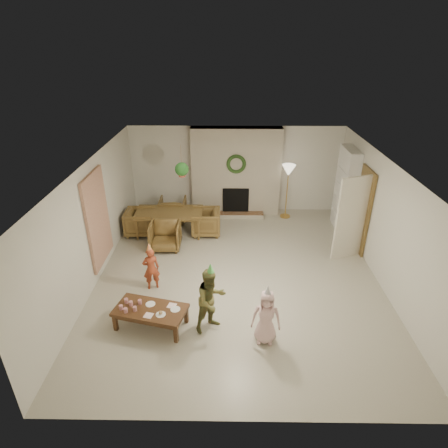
{
  "coord_description": "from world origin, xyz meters",
  "views": [
    {
      "loc": [
        -0.2,
        -6.85,
        4.7
      ],
      "look_at": [
        -0.3,
        0.4,
        1.05
      ],
      "focal_mm": 30.04,
      "sensor_mm": 36.0,
      "label": 1
    }
  ],
  "objects_px": {
    "dining_table": "(169,223)",
    "dining_chair_right": "(206,222)",
    "dining_chair_far": "(173,210)",
    "coffee_table_top": "(150,310)",
    "child_plaid": "(211,300)",
    "dining_chair_left": "(140,222)",
    "dining_chair_near": "(165,236)",
    "child_pink": "(266,317)",
    "child_red": "(151,269)"
  },
  "relations": [
    {
      "from": "dining_table",
      "to": "dining_chair_right",
      "type": "xyz_separation_m",
      "value": [
        0.95,
        0.02,
        0.03
      ]
    },
    {
      "from": "dining_chair_far",
      "to": "coffee_table_top",
      "type": "distance_m",
      "value": 4.32
    },
    {
      "from": "dining_chair_far",
      "to": "child_plaid",
      "type": "relative_size",
      "value": 0.61
    },
    {
      "from": "dining_table",
      "to": "child_plaid",
      "type": "distance_m",
      "value": 3.8
    },
    {
      "from": "dining_chair_left",
      "to": "child_plaid",
      "type": "bearing_deg",
      "value": -151.35
    },
    {
      "from": "dining_chair_right",
      "to": "coffee_table_top",
      "type": "xyz_separation_m",
      "value": [
        -0.78,
        -3.57,
        0.02
      ]
    },
    {
      "from": "dining_chair_near",
      "to": "child_pink",
      "type": "distance_m",
      "value": 3.81
    },
    {
      "from": "dining_table",
      "to": "dining_chair_near",
      "type": "distance_m",
      "value": 0.76
    },
    {
      "from": "dining_chair_far",
      "to": "child_pink",
      "type": "height_order",
      "value": "child_pink"
    },
    {
      "from": "coffee_table_top",
      "to": "child_red",
      "type": "relative_size",
      "value": 1.35
    },
    {
      "from": "dining_chair_left",
      "to": "coffee_table_top",
      "type": "distance_m",
      "value": 3.66
    },
    {
      "from": "child_red",
      "to": "child_pink",
      "type": "xyz_separation_m",
      "value": [
        2.21,
        -1.48,
        0.04
      ]
    },
    {
      "from": "coffee_table_top",
      "to": "child_red",
      "type": "xyz_separation_m",
      "value": [
        -0.19,
        1.15,
        0.11
      ]
    },
    {
      "from": "dining_chair_left",
      "to": "dining_chair_right",
      "type": "distance_m",
      "value": 1.72
    },
    {
      "from": "dining_chair_right",
      "to": "child_red",
      "type": "height_order",
      "value": "child_red"
    },
    {
      "from": "dining_chair_left",
      "to": "coffee_table_top",
      "type": "xyz_separation_m",
      "value": [
        0.94,
        -3.54,
        0.02
      ]
    },
    {
      "from": "dining_chair_right",
      "to": "dining_chair_far",
      "type": "bearing_deg",
      "value": -128.66
    },
    {
      "from": "dining_chair_far",
      "to": "child_plaid",
      "type": "bearing_deg",
      "value": 105.39
    },
    {
      "from": "dining_chair_far",
      "to": "child_pink",
      "type": "distance_m",
      "value": 5.14
    },
    {
      "from": "dining_chair_right",
      "to": "child_pink",
      "type": "relative_size",
      "value": 0.73
    },
    {
      "from": "child_plaid",
      "to": "child_pink",
      "type": "xyz_separation_m",
      "value": [
        0.93,
        -0.31,
        -0.1
      ]
    },
    {
      "from": "child_red",
      "to": "coffee_table_top",
      "type": "bearing_deg",
      "value": 80.71
    },
    {
      "from": "dining_chair_near",
      "to": "coffee_table_top",
      "type": "bearing_deg",
      "value": -87.55
    },
    {
      "from": "dining_chair_right",
      "to": "child_red",
      "type": "relative_size",
      "value": 0.79
    },
    {
      "from": "dining_chair_right",
      "to": "child_red",
      "type": "distance_m",
      "value": 2.6
    },
    {
      "from": "dining_chair_left",
      "to": "coffee_table_top",
      "type": "height_order",
      "value": "dining_chair_left"
    },
    {
      "from": "dining_table",
      "to": "dining_chair_right",
      "type": "bearing_deg",
      "value": -0.0
    },
    {
      "from": "dining_chair_near",
      "to": "child_plaid",
      "type": "xyz_separation_m",
      "value": [
        1.24,
        -2.81,
        0.27
      ]
    },
    {
      "from": "child_red",
      "to": "dining_chair_far",
      "type": "bearing_deg",
      "value": -108.84
    },
    {
      "from": "child_pink",
      "to": "dining_chair_far",
      "type": "bearing_deg",
      "value": 122.6
    },
    {
      "from": "dining_table",
      "to": "dining_chair_left",
      "type": "distance_m",
      "value": 0.76
    },
    {
      "from": "dining_table",
      "to": "child_pink",
      "type": "relative_size",
      "value": 1.72
    },
    {
      "from": "dining_chair_left",
      "to": "child_red",
      "type": "distance_m",
      "value": 2.5
    },
    {
      "from": "dining_chair_far",
      "to": "dining_chair_right",
      "type": "xyz_separation_m",
      "value": [
        0.97,
        -0.75,
        0.0
      ]
    },
    {
      "from": "dining_table",
      "to": "dining_chair_left",
      "type": "xyz_separation_m",
      "value": [
        -0.76,
        -0.01,
        0.03
      ]
    },
    {
      "from": "child_plaid",
      "to": "child_red",
      "type": "bearing_deg",
      "value": 100.79
    },
    {
      "from": "dining_chair_near",
      "to": "dining_chair_left",
      "type": "distance_m",
      "value": 1.08
    },
    {
      "from": "dining_chair_near",
      "to": "dining_chair_right",
      "type": "distance_m",
      "value": 1.22
    },
    {
      "from": "dining_chair_far",
      "to": "dining_chair_left",
      "type": "xyz_separation_m",
      "value": [
        -0.75,
        -0.78,
        0.0
      ]
    },
    {
      "from": "dining_chair_far",
      "to": "child_red",
      "type": "xyz_separation_m",
      "value": [
        -0.0,
        -3.16,
        0.13
      ]
    },
    {
      "from": "dining_chair_far",
      "to": "dining_chair_right",
      "type": "bearing_deg",
      "value": 141.34
    },
    {
      "from": "child_pink",
      "to": "child_red",
      "type": "bearing_deg",
      "value": 153.3
    },
    {
      "from": "dining_table",
      "to": "coffee_table_top",
      "type": "xyz_separation_m",
      "value": [
        0.18,
        -3.55,
        0.05
      ]
    },
    {
      "from": "child_plaid",
      "to": "dining_chair_left",
      "type": "bearing_deg",
      "value": 83.11
    },
    {
      "from": "child_red",
      "to": "dining_chair_near",
      "type": "bearing_deg",
      "value": -109.78
    },
    {
      "from": "dining_chair_near",
      "to": "dining_chair_far",
      "type": "height_order",
      "value": "same"
    },
    {
      "from": "dining_chair_left",
      "to": "coffee_table_top",
      "type": "bearing_deg",
      "value": -166.04
    },
    {
      "from": "dining_chair_near",
      "to": "dining_chair_far",
      "type": "xyz_separation_m",
      "value": [
        -0.02,
        1.53,
        0.0
      ]
    },
    {
      "from": "dining_chair_near",
      "to": "child_plaid",
      "type": "distance_m",
      "value": 3.08
    },
    {
      "from": "dining_chair_right",
      "to": "child_pink",
      "type": "bearing_deg",
      "value": 16.66
    }
  ]
}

